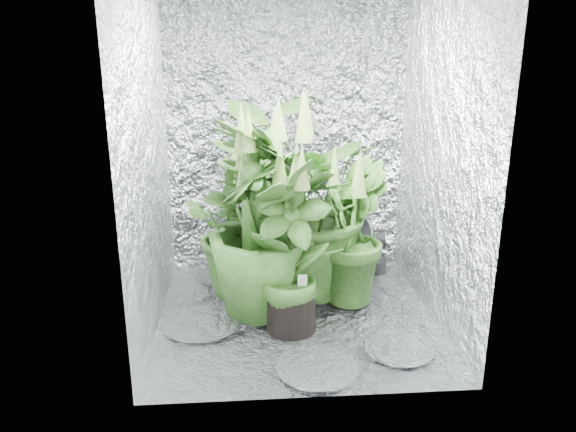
{
  "coord_description": "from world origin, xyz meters",
  "views": [
    {
      "loc": [
        -0.28,
        -2.98,
        1.56
      ],
      "look_at": [
        -0.05,
        0.0,
        0.62
      ],
      "focal_mm": 35.0,
      "sensor_mm": 36.0,
      "label": 1
    }
  ],
  "objects_px": {
    "plant_c": "(351,236)",
    "plant_e": "(299,204)",
    "plant_a": "(247,228)",
    "circulation_fan": "(370,249)",
    "plant_f": "(291,247)",
    "plant_b": "(255,212)",
    "plant_d": "(261,221)"
  },
  "relations": [
    {
      "from": "plant_b",
      "to": "plant_e",
      "type": "height_order",
      "value": "plant_e"
    },
    {
      "from": "plant_e",
      "to": "plant_f",
      "type": "xyz_separation_m",
      "value": [
        -0.08,
        -0.41,
        -0.12
      ]
    },
    {
      "from": "plant_c",
      "to": "circulation_fan",
      "type": "distance_m",
      "value": 0.58
    },
    {
      "from": "plant_d",
      "to": "plant_e",
      "type": "relative_size",
      "value": 0.97
    },
    {
      "from": "plant_a",
      "to": "circulation_fan",
      "type": "distance_m",
      "value": 0.95
    },
    {
      "from": "plant_a",
      "to": "circulation_fan",
      "type": "bearing_deg",
      "value": 20.71
    },
    {
      "from": "plant_c",
      "to": "plant_d",
      "type": "xyz_separation_m",
      "value": [
        -0.54,
        -0.11,
        0.14
      ]
    },
    {
      "from": "plant_f",
      "to": "circulation_fan",
      "type": "bearing_deg",
      "value": 51.59
    },
    {
      "from": "plant_c",
      "to": "plant_e",
      "type": "height_order",
      "value": "plant_e"
    },
    {
      "from": "plant_e",
      "to": "plant_f",
      "type": "bearing_deg",
      "value": -101.39
    },
    {
      "from": "plant_f",
      "to": "circulation_fan",
      "type": "relative_size",
      "value": 2.64
    },
    {
      "from": "plant_a",
      "to": "circulation_fan",
      "type": "height_order",
      "value": "plant_a"
    },
    {
      "from": "plant_a",
      "to": "plant_b",
      "type": "distance_m",
      "value": 0.35
    },
    {
      "from": "plant_b",
      "to": "circulation_fan",
      "type": "height_order",
      "value": "plant_b"
    },
    {
      "from": "plant_f",
      "to": "circulation_fan",
      "type": "xyz_separation_m",
      "value": [
        0.62,
        0.78,
        -0.32
      ]
    },
    {
      "from": "plant_b",
      "to": "plant_e",
      "type": "bearing_deg",
      "value": -55.56
    },
    {
      "from": "plant_b",
      "to": "plant_c",
      "type": "bearing_deg",
      "value": -40.3
    },
    {
      "from": "plant_b",
      "to": "circulation_fan",
      "type": "relative_size",
      "value": 2.46
    },
    {
      "from": "plant_a",
      "to": "plant_c",
      "type": "bearing_deg",
      "value": -12.55
    },
    {
      "from": "plant_d",
      "to": "plant_f",
      "type": "distance_m",
      "value": 0.27
    },
    {
      "from": "plant_b",
      "to": "plant_f",
      "type": "bearing_deg",
      "value": -77.23
    },
    {
      "from": "plant_b",
      "to": "plant_c",
      "type": "relative_size",
      "value": 1.04
    },
    {
      "from": "plant_e",
      "to": "plant_c",
      "type": "bearing_deg",
      "value": -17.45
    },
    {
      "from": "plant_a",
      "to": "plant_f",
      "type": "bearing_deg",
      "value": -62.94
    },
    {
      "from": "plant_c",
      "to": "circulation_fan",
      "type": "xyz_separation_m",
      "value": [
        0.23,
        0.46,
        -0.26
      ]
    },
    {
      "from": "plant_b",
      "to": "plant_d",
      "type": "relative_size",
      "value": 0.8
    },
    {
      "from": "plant_b",
      "to": "plant_d",
      "type": "bearing_deg",
      "value": -87.48
    },
    {
      "from": "plant_c",
      "to": "plant_e",
      "type": "xyz_separation_m",
      "value": [
        -0.3,
        0.1,
        0.18
      ]
    },
    {
      "from": "plant_d",
      "to": "plant_e",
      "type": "height_order",
      "value": "plant_e"
    },
    {
      "from": "plant_b",
      "to": "circulation_fan",
      "type": "distance_m",
      "value": 0.85
    },
    {
      "from": "plant_b",
      "to": "plant_c",
      "type": "distance_m",
      "value": 0.74
    },
    {
      "from": "circulation_fan",
      "to": "plant_d",
      "type": "bearing_deg",
      "value": -146.74
    }
  ]
}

